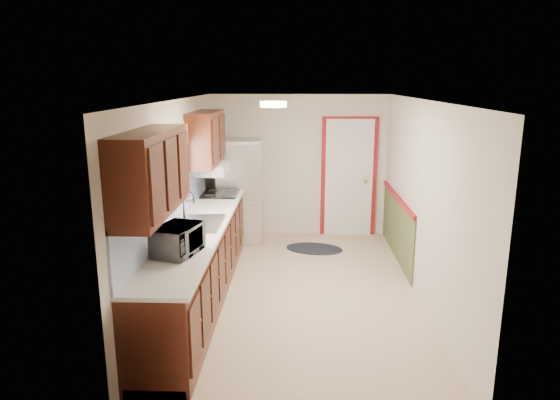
{
  "coord_description": "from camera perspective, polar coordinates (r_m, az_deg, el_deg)",
  "views": [
    {
      "loc": [
        -0.01,
        -5.93,
        2.63
      ],
      "look_at": [
        -0.24,
        0.19,
        1.15
      ],
      "focal_mm": 32.0,
      "sensor_mm": 36.0,
      "label": 1
    }
  ],
  "objects": [
    {
      "name": "microwave",
      "position": [
        5.05,
        -11.62,
        -4.14
      ],
      "size": [
        0.42,
        0.58,
        0.36
      ],
      "primitive_type": "imported",
      "rotation": [
        0.0,
        0.0,
        1.31
      ],
      "color": "white",
      "rests_on": "kitchen_run"
    },
    {
      "name": "refrigerator",
      "position": [
        8.23,
        -4.71,
        1.05
      ],
      "size": [
        0.78,
        0.75,
        1.7
      ],
      "rotation": [
        0.0,
        0.0,
        0.12
      ],
      "color": "#B7B7BC",
      "rests_on": "ground"
    },
    {
      "name": "ceiling_fixture",
      "position": [
        5.74,
        -0.76,
        10.88
      ],
      "size": [
        0.3,
        0.3,
        0.06
      ],
      "primitive_type": "cylinder",
      "color": "#FFD88C",
      "rests_on": "room_shell"
    },
    {
      "name": "rug",
      "position": [
        8.02,
        3.92,
        -5.57
      ],
      "size": [
        1.0,
        0.76,
        0.01
      ],
      "primitive_type": "ellipsoid",
      "rotation": [
        0.0,
        0.0,
        -0.21
      ],
      "color": "black",
      "rests_on": "ground"
    },
    {
      "name": "room_shell",
      "position": [
        6.1,
        2.18,
        0.01
      ],
      "size": [
        3.2,
        5.2,
        2.52
      ],
      "color": "#CAAE8E",
      "rests_on": "ground"
    },
    {
      "name": "cooktop",
      "position": [
        7.61,
        -6.83,
        0.73
      ],
      "size": [
        0.53,
        0.64,
        0.02
      ],
      "primitive_type": "cube",
      "color": "black",
      "rests_on": "kitchen_run"
    },
    {
      "name": "kitchen_run",
      "position": [
        6.05,
        -9.67,
        -4.13
      ],
      "size": [
        0.63,
        4.0,
        2.2
      ],
      "color": "#39150D",
      "rests_on": "ground"
    },
    {
      "name": "back_wall_trim",
      "position": [
        8.39,
        8.97,
        1.42
      ],
      "size": [
        1.12,
        2.3,
        2.08
      ],
      "color": "maroon",
      "rests_on": "ground"
    }
  ]
}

